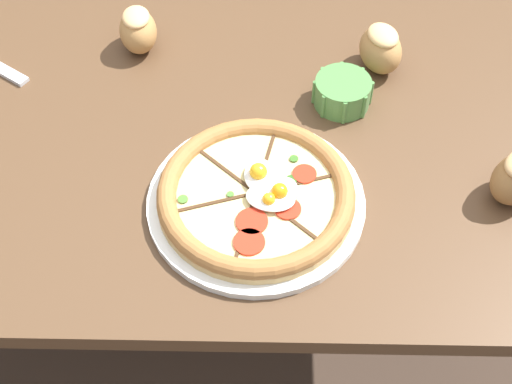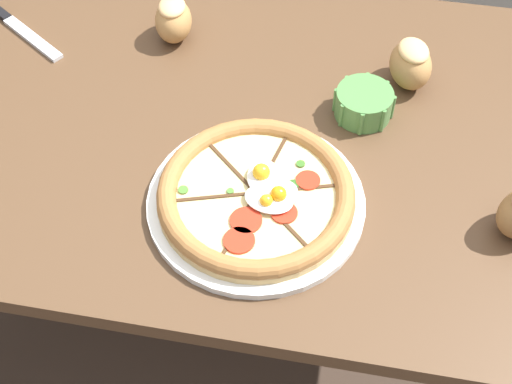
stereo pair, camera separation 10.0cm
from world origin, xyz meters
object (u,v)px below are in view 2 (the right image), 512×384
at_px(dining_table, 219,164).
at_px(pizza, 256,196).
at_px(bread_piece_mid, 411,63).
at_px(knife_main, 14,23).
at_px(ramekin_bowl, 364,103).
at_px(bread_piece_far, 173,19).

distance_m(dining_table, pizza, 0.22).
bearing_deg(dining_table, bread_piece_mid, 25.52).
relative_size(dining_table, knife_main, 6.24).
distance_m(pizza, ramekin_bowl, 0.25).
xyz_separation_m(pizza, knife_main, (-0.50, 0.32, -0.02)).
bearing_deg(bread_piece_mid, dining_table, -154.48).
distance_m(dining_table, knife_main, 0.45).
distance_m(ramekin_bowl, bread_piece_mid, 0.11).
height_order(dining_table, ramekin_bowl, ramekin_bowl).
bearing_deg(ramekin_bowl, bread_piece_mid, 52.58).
relative_size(dining_table, ramekin_bowl, 14.53).
distance_m(pizza, knife_main, 0.59).
height_order(ramekin_bowl, knife_main, ramekin_bowl).
xyz_separation_m(ramekin_bowl, knife_main, (-0.63, 0.11, -0.02)).
relative_size(pizza, bread_piece_far, 3.36).
height_order(bread_piece_mid, knife_main, bread_piece_mid).
height_order(bread_piece_mid, bread_piece_far, bread_piece_mid).
bearing_deg(knife_main, bread_piece_mid, 32.00).
bearing_deg(knife_main, bread_piece_far, 37.81).
height_order(dining_table, pizza, pizza).
xyz_separation_m(pizza, bread_piece_mid, (0.20, 0.30, 0.02)).
bearing_deg(pizza, bread_piece_mid, 56.00).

